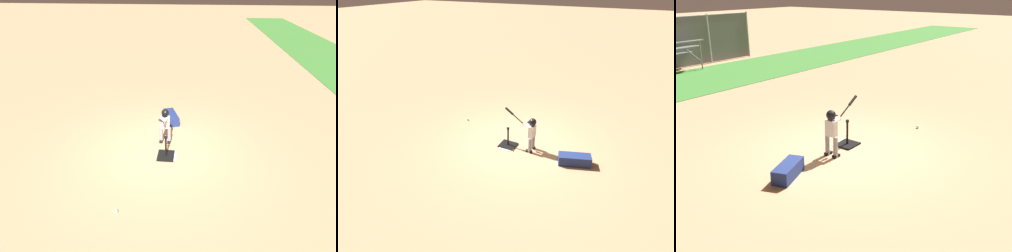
% 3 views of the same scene
% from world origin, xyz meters
% --- Properties ---
extents(ground_plane, '(90.00, 90.00, 0.00)m').
position_xyz_m(ground_plane, '(0.00, 0.00, 0.00)').
color(ground_plane, tan).
extents(home_plate, '(0.49, 0.49, 0.02)m').
position_xyz_m(home_plate, '(0.20, 0.25, 0.01)').
color(home_plate, white).
rests_on(home_plate, ground_plane).
extents(batting_tee, '(0.49, 0.44, 0.61)m').
position_xyz_m(batting_tee, '(0.21, 0.20, 0.07)').
color(batting_tee, black).
rests_on(batting_tee, ground_plane).
extents(batter_child, '(0.97, 0.33, 1.18)m').
position_xyz_m(batter_child, '(-0.45, 0.11, 0.66)').
color(batter_child, gray).
rests_on(batter_child, ground_plane).
extents(baseball, '(0.07, 0.07, 0.07)m').
position_xyz_m(baseball, '(2.20, -0.58, 0.04)').
color(baseball, white).
rests_on(baseball, ground_plane).
extents(equipment_bag, '(0.90, 0.59, 0.28)m').
position_xyz_m(equipment_bag, '(-1.75, 0.17, 0.14)').
color(equipment_bag, navy).
rests_on(equipment_bag, ground_plane).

